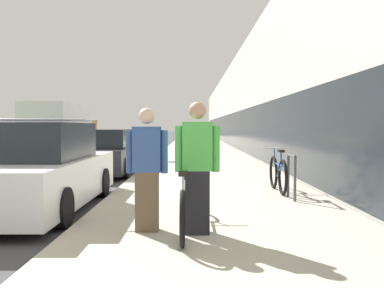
% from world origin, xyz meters
% --- Properties ---
extents(sidewalk_slab, '(4.31, 70.00, 0.10)m').
position_xyz_m(sidewalk_slab, '(5.61, 21.00, 0.05)').
color(sidewalk_slab, '#B2AA99').
rests_on(sidewalk_slab, ground).
extents(storefront_facade, '(10.01, 70.00, 5.81)m').
position_xyz_m(storefront_facade, '(12.80, 29.00, 2.90)').
color(storefront_facade, '#BCB7AD').
rests_on(storefront_facade, ground).
extents(lawn_strip, '(7.65, 70.00, 0.03)m').
position_xyz_m(lawn_strip, '(-7.69, 25.00, 0.01)').
color(lawn_strip, '#5B9347').
rests_on(lawn_strip, ground).
extents(tandem_bicycle, '(0.52, 2.68, 0.83)m').
position_xyz_m(tandem_bicycle, '(5.02, 1.62, 0.46)').
color(tandem_bicycle, black).
rests_on(tandem_bicycle, sidewalk_slab).
extents(person_rider, '(0.57, 0.22, 1.69)m').
position_xyz_m(person_rider, '(5.19, 1.28, 0.95)').
color(person_rider, black).
rests_on(person_rider, sidewalk_slab).
extents(person_bystander, '(0.55, 0.22, 1.62)m').
position_xyz_m(person_bystander, '(4.53, 1.41, 0.91)').
color(person_bystander, brown).
rests_on(person_bystander, sidewalk_slab).
extents(bike_rack_hoop, '(0.05, 0.60, 0.84)m').
position_xyz_m(bike_rack_hoop, '(7.01, 3.89, 0.61)').
color(bike_rack_hoop, '#4C4C51').
rests_on(bike_rack_hoop, sidewalk_slab).
extents(cruiser_bike_nearest, '(0.52, 1.68, 0.91)m').
position_xyz_m(cruiser_bike_nearest, '(6.93, 4.77, 0.48)').
color(cruiser_bike_nearest, black).
rests_on(cruiser_bike_nearest, sidewalk_slab).
extents(parked_sedan_curbside, '(1.99, 4.60, 1.61)m').
position_xyz_m(parked_sedan_curbside, '(2.37, 3.33, 0.70)').
color(parked_sedan_curbside, white).
rests_on(parked_sedan_curbside, ground).
extents(vintage_roadster_curbside, '(1.86, 4.31, 1.38)m').
position_xyz_m(vintage_roadster_curbside, '(2.40, 9.07, 0.63)').
color(vintage_roadster_curbside, black).
rests_on(vintage_roadster_curbside, ground).
extents(moving_truck, '(2.38, 7.58, 2.67)m').
position_xyz_m(moving_truck, '(-2.11, 19.52, 1.36)').
color(moving_truck, orange).
rests_on(moving_truck, ground).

